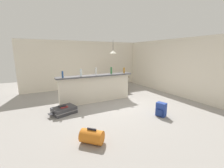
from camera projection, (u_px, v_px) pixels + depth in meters
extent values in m
cube|color=gray|center=(113.00, 103.00, 5.75)|extent=(13.00, 13.00, 0.05)
cube|color=silver|center=(87.00, 65.00, 8.13)|extent=(6.60, 0.10, 2.50)
cube|color=silver|center=(166.00, 66.00, 7.13)|extent=(0.10, 6.00, 2.50)
cube|color=silver|center=(96.00, 89.00, 5.76)|extent=(2.80, 0.20, 1.02)
cube|color=#4C4C51|center=(96.00, 76.00, 5.65)|extent=(2.96, 0.40, 0.05)
cylinder|color=#284C89|center=(63.00, 74.00, 4.99)|extent=(0.06, 0.06, 0.22)
cylinder|color=silver|center=(81.00, 73.00, 5.27)|extent=(0.08, 0.08, 0.26)
cylinder|color=silver|center=(96.00, 71.00, 5.69)|extent=(0.06, 0.06, 0.27)
cylinder|color=#2D6B38|center=(111.00, 71.00, 5.88)|extent=(0.07, 0.07, 0.27)
cylinder|color=#9E661E|center=(124.00, 70.00, 6.11)|extent=(0.07, 0.07, 0.23)
cube|color=#4C331E|center=(115.00, 77.00, 7.41)|extent=(1.10, 0.80, 0.04)
cylinder|color=#4C331E|center=(110.00, 86.00, 6.97)|extent=(0.06, 0.06, 0.70)
cylinder|color=#4C331E|center=(127.00, 84.00, 7.42)|extent=(0.06, 0.06, 0.70)
cylinder|color=#4C331E|center=(104.00, 84.00, 7.56)|extent=(0.06, 0.06, 0.70)
cylinder|color=#4C331E|center=(120.00, 82.00, 8.01)|extent=(0.06, 0.06, 0.70)
cube|color=black|center=(120.00, 85.00, 6.85)|extent=(0.46, 0.46, 0.04)
cube|color=black|center=(119.00, 79.00, 6.96)|extent=(0.40, 0.10, 0.48)
cylinder|color=black|center=(118.00, 91.00, 6.70)|extent=(0.04, 0.04, 0.41)
cylinder|color=black|center=(125.00, 90.00, 6.80)|extent=(0.04, 0.04, 0.41)
cylinder|color=black|center=(116.00, 89.00, 6.99)|extent=(0.04, 0.04, 0.41)
cylinder|color=black|center=(122.00, 89.00, 7.09)|extent=(0.04, 0.04, 0.41)
cylinder|color=black|center=(113.00, 45.00, 7.13)|extent=(0.01, 0.01, 0.52)
cone|color=white|center=(113.00, 52.00, 7.19)|extent=(0.34, 0.34, 0.14)
sphere|color=white|center=(113.00, 54.00, 7.21)|extent=(0.07, 0.07, 0.07)
cube|color=#38383D|center=(64.00, 110.00, 4.70)|extent=(0.79, 0.66, 0.22)
cube|color=gray|center=(64.00, 110.00, 4.70)|extent=(0.81, 0.68, 0.02)
cube|color=#2D2D33|center=(51.00, 114.00, 4.41)|extent=(0.19, 0.21, 0.02)
cylinder|color=orange|center=(92.00, 137.00, 3.15)|extent=(0.55, 0.55, 0.30)
cube|color=black|center=(92.00, 129.00, 3.12)|extent=(0.16, 0.16, 0.04)
cube|color=#233D93|center=(161.00, 109.00, 4.50)|extent=(0.26, 0.32, 0.42)
cube|color=navy|center=(159.00, 113.00, 4.44)|extent=(0.12, 0.23, 0.19)
cube|color=black|center=(160.00, 109.00, 4.62)|extent=(0.03, 0.04, 0.36)
cube|color=black|center=(165.00, 110.00, 4.53)|extent=(0.03, 0.04, 0.36)
cube|color=#AD2D2D|center=(64.00, 107.00, 4.64)|extent=(0.24, 0.20, 0.03)
cube|color=black|center=(62.00, 106.00, 4.65)|extent=(0.24, 0.18, 0.03)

